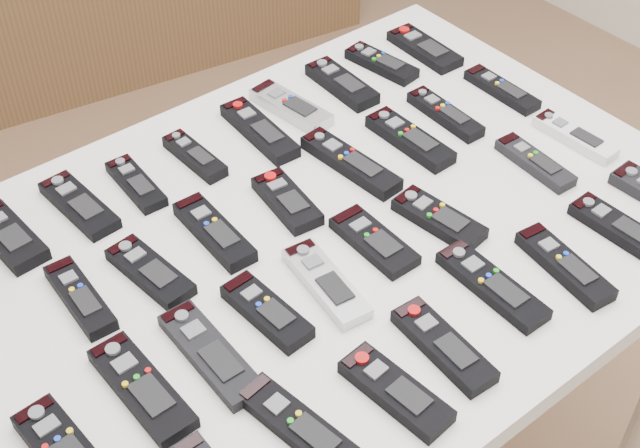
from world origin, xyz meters
TOP-DOWN VIEW (x-y plane):
  - table at (-0.05, 0.00)m, footprint 1.25×0.88m
  - remote_1 at (-0.45, 0.29)m, footprint 0.07×0.16m
  - remote_2 at (-0.33, 0.29)m, footprint 0.07×0.17m
  - remote_3 at (-0.22, 0.28)m, footprint 0.05×0.15m
  - remote_4 at (-0.11, 0.28)m, footprint 0.05×0.14m
  - remote_5 at (0.02, 0.27)m, footprint 0.06×0.19m
  - remote_6 at (0.11, 0.29)m, footprint 0.08×0.18m
  - remote_7 at (0.24, 0.29)m, footprint 0.06×0.17m
  - remote_8 at (0.34, 0.30)m, footprint 0.07×0.16m
  - remote_9 at (0.45, 0.28)m, footprint 0.07×0.17m
  - remote_10 at (-0.42, 0.11)m, footprint 0.05×0.16m
  - remote_11 at (-0.31, 0.09)m, footprint 0.07×0.16m
  - remote_12 at (-0.19, 0.10)m, footprint 0.06×0.18m
  - remote_13 at (-0.05, 0.09)m, footprint 0.07×0.15m
  - remote_14 at (0.09, 0.09)m, footprint 0.07×0.21m
  - remote_15 at (0.22, 0.08)m, footprint 0.06×0.18m
  - remote_16 at (0.32, 0.10)m, footprint 0.05×0.17m
  - remote_17 at (0.46, 0.09)m, footprint 0.04×0.16m
  - remote_19 at (-0.43, -0.09)m, footprint 0.06×0.19m
  - remote_20 at (-0.33, -0.10)m, footprint 0.06×0.20m
  - remote_21 at (-0.22, -0.09)m, footprint 0.06×0.16m
  - remote_22 at (-0.12, -0.10)m, footprint 0.07×0.18m
  - remote_23 at (-0.00, -0.08)m, footprint 0.06×0.16m
  - remote_24 at (0.11, -0.10)m, footprint 0.08×0.16m
  - remote_25 at (0.34, -0.10)m, footprint 0.05×0.16m
  - remote_26 at (0.46, -0.10)m, footprint 0.05×0.16m
  - remote_29 at (-0.31, -0.28)m, footprint 0.08×0.19m
  - remote_30 at (-0.17, -0.31)m, footprint 0.07×0.17m
  - remote_31 at (-0.07, -0.30)m, footprint 0.06×0.18m
  - remote_32 at (0.07, -0.26)m, footprint 0.06×0.19m
  - remote_33 at (0.19, -0.30)m, footprint 0.07×0.18m
  - remote_34 at (0.32, -0.30)m, footprint 0.06×0.16m

SIDE VIEW (x-z plane):
  - table at x=-0.05m, z-range 0.33..1.11m
  - remote_3 at x=-0.22m, z-range 0.78..0.80m
  - remote_17 at x=0.46m, z-range 0.78..0.80m
  - remote_23 at x=0.00m, z-range 0.78..0.80m
  - remote_9 at x=0.45m, z-range 0.78..0.80m
  - remote_2 at x=-0.33m, z-range 0.78..0.80m
  - remote_8 at x=0.34m, z-range 0.78..0.80m
  - remote_11 at x=-0.31m, z-range 0.78..0.80m
  - remote_25 at x=0.34m, z-range 0.78..0.80m
  - remote_20 at x=-0.33m, z-range 0.78..0.80m
  - remote_22 at x=-0.12m, z-range 0.78..0.80m
  - remote_29 at x=-0.31m, z-range 0.78..0.80m
  - remote_26 at x=0.46m, z-range 0.78..0.80m
  - remote_16 at x=0.32m, z-range 0.78..0.80m
  - remote_4 at x=-0.11m, z-range 0.78..0.80m
  - remote_32 at x=0.07m, z-range 0.78..0.80m
  - remote_10 at x=-0.42m, z-range 0.78..0.80m
  - remote_19 at x=-0.43m, z-range 0.78..0.80m
  - remote_34 at x=0.32m, z-range 0.78..0.80m
  - remote_13 at x=-0.05m, z-range 0.78..0.80m
  - remote_24 at x=0.11m, z-range 0.78..0.80m
  - remote_5 at x=0.02m, z-range 0.78..0.80m
  - remote_1 at x=-0.45m, z-range 0.78..0.80m
  - remote_7 at x=0.24m, z-range 0.78..0.80m
  - remote_6 at x=0.11m, z-range 0.78..0.80m
  - remote_33 at x=0.19m, z-range 0.78..0.80m
  - remote_31 at x=-0.07m, z-range 0.78..0.80m
  - remote_15 at x=0.22m, z-range 0.78..0.80m
  - remote_30 at x=-0.17m, z-range 0.78..0.80m
  - remote_21 at x=-0.22m, z-range 0.78..0.80m
  - remote_12 at x=-0.19m, z-range 0.78..0.80m
  - remote_14 at x=0.09m, z-range 0.78..0.80m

